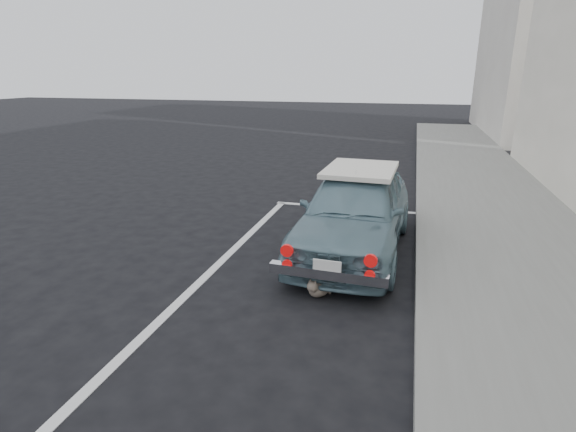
# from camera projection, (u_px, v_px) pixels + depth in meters

# --- Properties ---
(sidewalk) EXTENTS (2.80, 40.00, 0.15)m
(sidewalk) POSITION_uv_depth(u_px,v_px,m) (570.00, 356.00, 4.18)
(sidewalk) COLOR slate
(sidewalk) RESTS_ON ground
(building_far) EXTENTS (3.50, 10.00, 8.00)m
(building_far) POSITION_uv_depth(u_px,v_px,m) (538.00, 38.00, 18.73)
(building_far) COLOR beige
(building_far) RESTS_ON ground
(pline_front) EXTENTS (3.00, 0.12, 0.01)m
(pline_front) POSITION_uv_depth(u_px,v_px,m) (349.00, 208.00, 9.02)
(pline_front) COLOR silver
(pline_front) RESTS_ON ground
(pline_side) EXTENTS (0.12, 7.00, 0.01)m
(pline_side) POSITION_uv_depth(u_px,v_px,m) (211.00, 271.00, 6.16)
(pline_side) COLOR silver
(pline_side) RESTS_ON ground
(retro_coupe) EXTENTS (1.63, 3.73, 1.25)m
(retro_coupe) POSITION_uv_depth(u_px,v_px,m) (355.00, 210.00, 6.73)
(retro_coupe) COLOR slate
(retro_coupe) RESTS_ON ground
(cat) EXTENTS (0.34, 0.48, 0.28)m
(cat) POSITION_uv_depth(u_px,v_px,m) (319.00, 287.00, 5.43)
(cat) COLOR #736757
(cat) RESTS_ON ground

